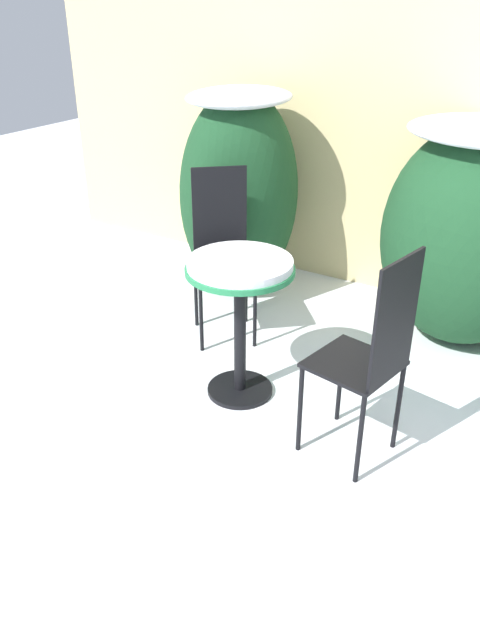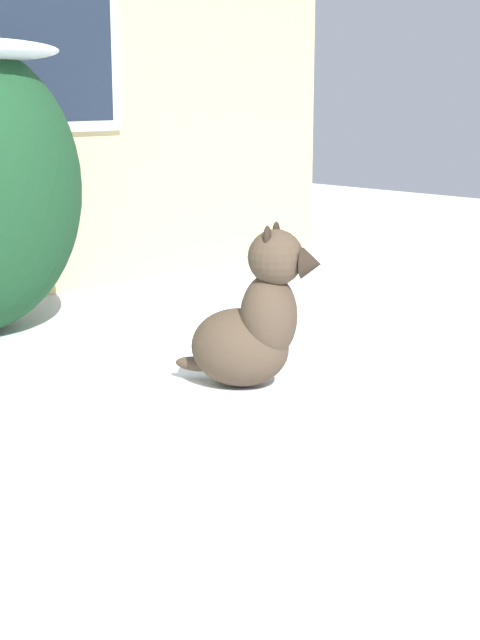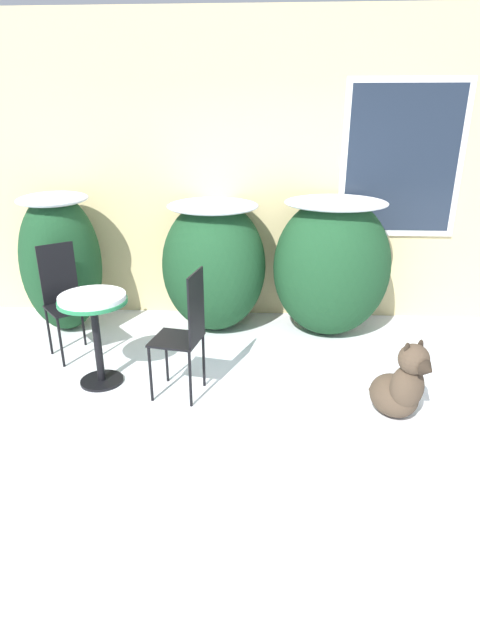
# 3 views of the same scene
# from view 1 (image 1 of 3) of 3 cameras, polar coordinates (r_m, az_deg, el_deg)

# --- Properties ---
(ground_plane) EXTENTS (16.00, 16.00, 0.00)m
(ground_plane) POSITION_cam_1_polar(r_m,az_deg,el_deg) (2.92, 16.65, -17.51)
(ground_plane) COLOR white
(shrub_left) EXTENTS (0.80, 0.94, 1.45)m
(shrub_left) POSITION_cam_1_polar(r_m,az_deg,el_deg) (4.52, -0.05, 11.85)
(shrub_left) COLOR #194223
(shrub_left) RESTS_ON ground_plane
(shrub_middle) EXTENTS (1.09, 1.06, 1.39)m
(shrub_middle) POSITION_cam_1_polar(r_m,az_deg,el_deg) (4.07, 20.47, 7.65)
(shrub_middle) COLOR #194223
(shrub_middle) RESTS_ON ground_plane
(patio_table) EXTENTS (0.57, 0.57, 0.81)m
(patio_table) POSITION_cam_1_polar(r_m,az_deg,el_deg) (3.26, 0.00, 2.78)
(patio_table) COLOR black
(patio_table) RESTS_ON ground_plane
(patio_chair_near_table) EXTENTS (0.53, 0.53, 1.07)m
(patio_chair_near_table) POSITION_cam_1_polar(r_m,az_deg,el_deg) (3.95, -1.65, 6.58)
(patio_chair_near_table) COLOR black
(patio_chair_near_table) RESTS_ON ground_plane
(patio_chair_far_side) EXTENTS (0.44, 0.44, 1.07)m
(patio_chair_far_side) POSITION_cam_1_polar(r_m,az_deg,el_deg) (2.86, 11.85, -3.01)
(patio_chair_far_side) COLOR black
(patio_chair_far_side) RESTS_ON ground_plane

